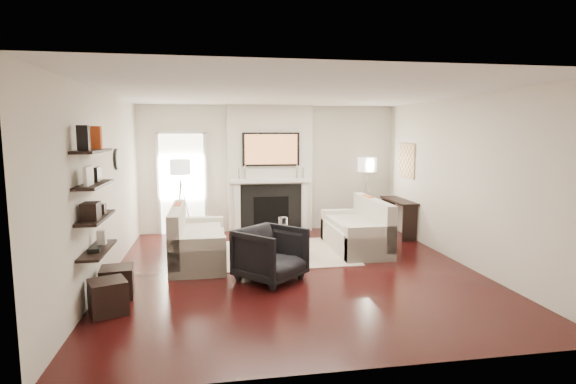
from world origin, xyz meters
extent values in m
plane|color=black|center=(0.00, 0.00, 0.00)|extent=(6.00, 6.00, 0.00)
plane|color=white|center=(0.00, 0.00, 2.70)|extent=(6.00, 6.00, 0.00)
plane|color=silver|center=(0.00, 3.00, 1.35)|extent=(5.50, 0.00, 5.50)
plane|color=silver|center=(0.00, -3.00, 1.35)|extent=(5.50, 0.00, 5.50)
plane|color=silver|center=(-2.75, 0.00, 1.35)|extent=(0.00, 6.00, 6.00)
plane|color=silver|center=(2.75, 0.00, 1.35)|extent=(0.00, 6.00, 6.00)
cube|color=silver|center=(0.00, 2.88, 1.35)|extent=(1.80, 0.25, 2.70)
cube|color=black|center=(0.00, 2.74, 0.52)|extent=(1.30, 0.02, 1.04)
cube|color=black|center=(0.00, 2.73, 0.45)|extent=(0.75, 0.02, 0.65)
cube|color=white|center=(-0.72, 2.71, 0.55)|extent=(0.12, 0.08, 1.10)
cube|color=white|center=(0.72, 2.71, 0.55)|extent=(0.12, 0.08, 1.10)
cube|color=white|center=(0.00, 2.69, 1.12)|extent=(1.70, 0.18, 0.07)
cube|color=black|center=(0.00, 2.71, 1.78)|extent=(1.20, 0.06, 0.70)
cube|color=#BF723F|center=(0.00, 2.68, 1.78)|extent=(1.10, 0.00, 0.62)
cylinder|color=silver|center=(-0.55, 2.70, 1.30)|extent=(0.04, 0.04, 0.30)
cylinder|color=silver|center=(-0.68, 2.70, 1.27)|extent=(0.04, 0.04, 0.24)
cylinder|color=silver|center=(0.55, 2.70, 1.30)|extent=(0.04, 0.04, 0.30)
cylinder|color=silver|center=(0.68, 2.70, 1.27)|extent=(0.04, 0.04, 0.24)
cube|color=white|center=(-1.85, 2.98, 1.05)|extent=(0.90, 0.02, 2.10)
cube|color=white|center=(-2.33, 2.96, 1.05)|extent=(0.06, 0.06, 2.16)
cube|color=white|center=(-1.37, 2.96, 1.05)|extent=(0.06, 0.06, 2.16)
cube|color=white|center=(-1.85, 2.96, 2.13)|extent=(1.02, 0.06, 0.06)
cube|color=#BDAC9B|center=(-0.14, 1.04, 0.01)|extent=(2.60, 2.00, 0.01)
cube|color=beige|center=(-1.47, 0.72, 0.21)|extent=(0.85, 1.80, 0.42)
cube|color=beige|center=(-1.80, 0.72, 0.53)|extent=(0.18, 1.80, 0.80)
cube|color=beige|center=(-1.47, -0.09, 0.30)|extent=(0.85, 0.18, 0.60)
cube|color=beige|center=(-1.47, 1.53, 0.30)|extent=(0.85, 0.18, 0.60)
cube|color=beige|center=(-1.42, 0.72, 0.47)|extent=(0.63, 1.44, 0.10)
cube|color=#B63F16|center=(-1.80, 1.02, 0.73)|extent=(0.10, 0.42, 0.42)
cube|color=black|center=(-1.80, 0.42, 0.72)|extent=(0.10, 0.40, 0.40)
cube|color=beige|center=(1.33, 1.08, 0.21)|extent=(0.85, 1.80, 0.42)
cube|color=beige|center=(1.66, 1.08, 0.53)|extent=(0.18, 1.80, 0.80)
cube|color=beige|center=(1.33, 0.27, 0.30)|extent=(0.85, 0.18, 0.60)
cube|color=beige|center=(1.33, 1.89, 0.30)|extent=(0.85, 0.18, 0.60)
cube|color=beige|center=(1.28, 1.08, 0.47)|extent=(0.63, 1.44, 0.10)
cube|color=#B63F16|center=(1.66, 1.38, 0.73)|extent=(0.10, 0.42, 0.42)
cube|color=black|center=(1.66, 0.78, 0.72)|extent=(0.10, 0.40, 0.40)
cube|color=black|center=(-0.21, 0.76, 0.40)|extent=(1.10, 0.55, 0.04)
cylinder|color=silver|center=(-0.71, 0.54, 0.19)|extent=(0.02, 0.02, 0.38)
cylinder|color=silver|center=(0.29, 0.54, 0.19)|extent=(0.02, 0.02, 0.38)
cylinder|color=silver|center=(-0.71, 0.98, 0.19)|extent=(0.02, 0.02, 0.38)
cylinder|color=silver|center=(0.29, 0.98, 0.19)|extent=(0.02, 0.02, 0.38)
cylinder|color=white|center=(-0.06, 0.76, 0.56)|extent=(0.16, 0.16, 0.28)
cylinder|color=white|center=(-0.06, 0.76, 0.50)|extent=(0.10, 0.10, 0.15)
cylinder|color=orange|center=(-0.46, 0.76, 0.45)|extent=(0.26, 0.26, 0.04)
imported|color=black|center=(-0.42, -0.39, 0.42)|extent=(1.13, 1.12, 0.85)
cylinder|color=silver|center=(-1.85, 2.47, 0.60)|extent=(0.02, 0.02, 1.20)
cylinder|color=white|center=(-1.85, 2.47, 1.45)|extent=(0.40, 0.40, 0.30)
cylinder|color=silver|center=(-1.74, 2.47, 0.60)|extent=(0.25, 0.02, 1.23)
cylinder|color=silver|center=(-1.91, 2.57, 0.60)|extent=(0.14, 0.22, 1.23)
cylinder|color=silver|center=(-1.91, 2.38, 0.60)|extent=(0.14, 0.22, 1.23)
cylinder|color=silver|center=(2.05, 2.54, 0.60)|extent=(0.02, 0.02, 1.20)
cylinder|color=white|center=(2.05, 2.54, 1.45)|extent=(0.40, 0.40, 0.30)
cylinder|color=silver|center=(2.16, 2.54, 0.60)|extent=(0.25, 0.02, 1.23)
cylinder|color=silver|center=(2.00, 2.63, 0.60)|extent=(0.14, 0.22, 1.23)
cylinder|color=silver|center=(1.99, 2.44, 0.60)|extent=(0.14, 0.22, 1.23)
cube|color=black|center=(2.57, 2.02, 0.73)|extent=(0.35, 1.20, 0.04)
cube|color=black|center=(2.57, 1.47, 0.35)|extent=(0.30, 0.04, 0.71)
cube|color=black|center=(2.57, 2.57, 0.35)|extent=(0.30, 0.04, 0.71)
cube|color=tan|center=(2.73, 2.05, 1.55)|extent=(0.03, 0.70, 0.70)
cube|color=black|center=(-2.62, -1.00, 0.70)|extent=(0.25, 1.00, 0.03)
cube|color=black|center=(-2.62, -1.00, 1.10)|extent=(0.25, 1.00, 0.04)
cube|color=black|center=(-2.62, -1.00, 1.50)|extent=(0.25, 1.00, 0.04)
cube|color=black|center=(-2.62, -1.00, 1.90)|extent=(0.25, 1.00, 0.04)
cube|color=black|center=(-2.62, -1.34, 2.06)|extent=(0.12, 0.10, 0.28)
cube|color=#B63F16|center=(-2.62, -0.79, 2.06)|extent=(0.12, 0.10, 0.28)
cube|color=white|center=(-2.62, -1.23, 1.63)|extent=(0.04, 0.30, 0.22)
cube|color=black|center=(-2.62, -0.80, 1.61)|extent=(0.04, 0.22, 0.18)
cube|color=black|center=(-2.62, -1.21, 1.22)|extent=(0.18, 0.25, 0.20)
cube|color=black|center=(-2.62, -0.83, 1.18)|extent=(0.15, 0.12, 0.12)
cube|color=black|center=(-2.62, -1.13, 0.74)|extent=(0.14, 0.20, 0.05)
cube|color=white|center=(-2.62, -0.78, 0.81)|extent=(0.10, 0.10, 0.18)
cylinder|color=black|center=(-2.73, 0.90, 1.70)|extent=(0.04, 0.34, 0.34)
cylinder|color=white|center=(-2.71, 0.90, 1.70)|extent=(0.01, 0.29, 0.29)
cube|color=black|center=(-2.47, -0.74, 0.20)|extent=(0.44, 0.44, 0.40)
cube|color=black|center=(-2.47, -1.27, 0.20)|extent=(0.52, 0.52, 0.40)
camera|label=1|loc=(-1.23, -6.63, 2.11)|focal=28.00mm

